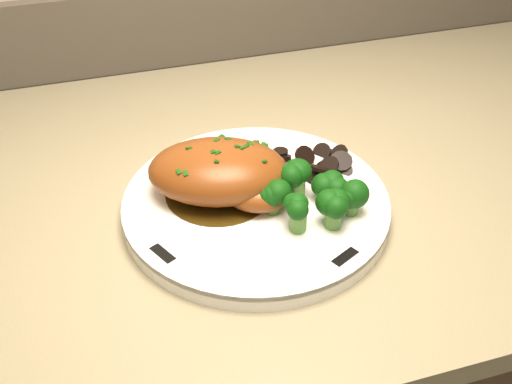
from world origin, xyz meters
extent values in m
cube|color=tan|center=(0.15, 1.67, 0.79)|extent=(1.86, 0.61, 0.03)
cube|color=#4C443A|center=(0.15, 1.99, 0.86)|extent=(1.86, 0.02, 0.12)
cylinder|color=white|center=(0.33, 1.61, 0.81)|extent=(0.38, 0.38, 0.02)
cube|color=black|center=(0.44, 1.66, 0.82)|extent=(0.02, 0.03, 0.00)
cube|color=black|center=(0.27, 1.72, 0.82)|extent=(0.03, 0.02, 0.00)
cube|color=black|center=(0.22, 1.55, 0.82)|extent=(0.02, 0.03, 0.00)
cube|color=black|center=(0.39, 1.50, 0.82)|extent=(0.03, 0.02, 0.00)
cylinder|color=#38260A|center=(0.29, 1.63, 0.82)|extent=(0.12, 0.12, 0.00)
ellipsoid|color=brown|center=(0.29, 1.63, 0.85)|extent=(0.17, 0.14, 0.06)
ellipsoid|color=brown|center=(0.33, 1.60, 0.84)|extent=(0.08, 0.07, 0.03)
cube|color=#13420D|center=(0.25, 1.65, 0.87)|extent=(0.01, 0.00, 0.00)
cube|color=#13420D|center=(0.27, 1.64, 0.88)|extent=(0.01, 0.00, 0.00)
cube|color=#13420D|center=(0.29, 1.64, 0.88)|extent=(0.01, 0.00, 0.00)
cube|color=#13420D|center=(0.30, 1.63, 0.88)|extent=(0.01, 0.00, 0.00)
cube|color=#13420D|center=(0.32, 1.63, 0.88)|extent=(0.01, 0.00, 0.00)
cube|color=#13420D|center=(0.34, 1.62, 0.87)|extent=(0.01, 0.00, 0.00)
cylinder|color=black|center=(0.43, 1.65, 0.82)|extent=(0.02, 0.02, 0.01)
cylinder|color=black|center=(0.43, 1.66, 0.83)|extent=(0.02, 0.02, 0.01)
cylinder|color=black|center=(0.42, 1.66, 0.83)|extent=(0.02, 0.02, 0.01)
cylinder|color=black|center=(0.41, 1.67, 0.82)|extent=(0.02, 0.02, 0.01)
cylinder|color=black|center=(0.40, 1.67, 0.83)|extent=(0.02, 0.02, 0.01)
cylinder|color=black|center=(0.39, 1.67, 0.83)|extent=(0.02, 0.02, 0.02)
cylinder|color=black|center=(0.38, 1.67, 0.82)|extent=(0.02, 0.02, 0.01)
cylinder|color=black|center=(0.37, 1.67, 0.83)|extent=(0.03, 0.03, 0.00)
cylinder|color=black|center=(0.37, 1.66, 0.83)|extent=(0.03, 0.03, 0.01)
cylinder|color=black|center=(0.36, 1.66, 0.82)|extent=(0.02, 0.03, 0.02)
cylinder|color=black|center=(0.36, 1.65, 0.83)|extent=(0.02, 0.02, 0.01)
cylinder|color=black|center=(0.36, 1.64, 0.83)|extent=(0.03, 0.03, 0.01)
cylinder|color=black|center=(0.37, 1.64, 0.82)|extent=(0.03, 0.03, 0.01)
cylinder|color=black|center=(0.37, 1.63, 0.83)|extent=(0.03, 0.03, 0.01)
cylinder|color=black|center=(0.38, 1.63, 0.83)|extent=(0.03, 0.03, 0.02)
cylinder|color=black|center=(0.39, 1.63, 0.82)|extent=(0.02, 0.03, 0.02)
cylinder|color=black|center=(0.40, 1.63, 0.83)|extent=(0.03, 0.03, 0.01)
cylinder|color=black|center=(0.41, 1.63, 0.83)|extent=(0.04, 0.04, 0.01)
cylinder|color=black|center=(0.42, 1.64, 0.82)|extent=(0.04, 0.04, 0.02)
cylinder|color=black|center=(0.43, 1.64, 0.83)|extent=(0.03, 0.03, 0.01)
cylinder|color=#5C913D|center=(0.34, 1.58, 0.83)|extent=(0.02, 0.02, 0.02)
sphere|color=black|center=(0.34, 1.58, 0.85)|extent=(0.03, 0.03, 0.03)
cylinder|color=#5C913D|center=(0.37, 1.59, 0.83)|extent=(0.02, 0.02, 0.02)
sphere|color=black|center=(0.37, 1.59, 0.85)|extent=(0.03, 0.03, 0.03)
cylinder|color=#5C913D|center=(0.40, 1.58, 0.83)|extent=(0.02, 0.02, 0.02)
sphere|color=black|center=(0.40, 1.58, 0.85)|extent=(0.03, 0.03, 0.03)
cylinder|color=#5C913D|center=(0.36, 1.55, 0.83)|extent=(0.02, 0.02, 0.02)
sphere|color=black|center=(0.36, 1.55, 0.85)|extent=(0.03, 0.03, 0.03)
cylinder|color=#5C913D|center=(0.39, 1.54, 0.83)|extent=(0.02, 0.02, 0.02)
sphere|color=black|center=(0.39, 1.54, 0.85)|extent=(0.03, 0.03, 0.03)
cylinder|color=#5C913D|center=(0.42, 1.56, 0.83)|extent=(0.02, 0.02, 0.02)
sphere|color=black|center=(0.42, 1.56, 0.85)|extent=(0.03, 0.03, 0.03)
camera|label=1|loc=(0.17, 1.09, 1.25)|focal=45.00mm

